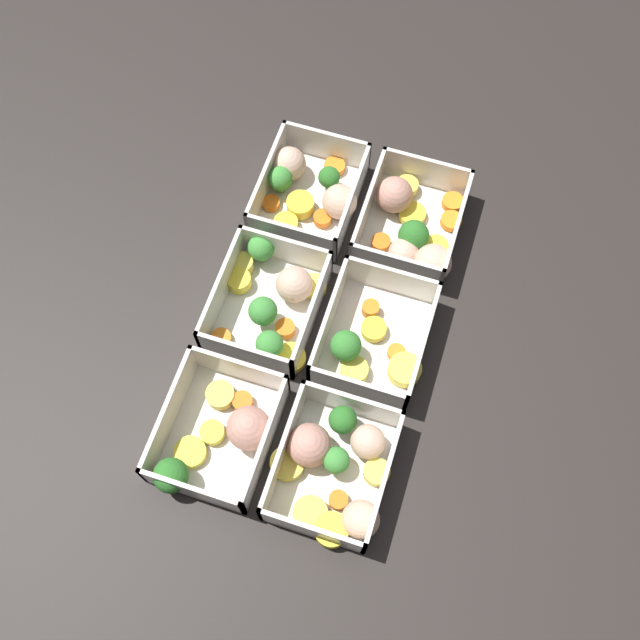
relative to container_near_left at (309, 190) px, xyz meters
name	(u,v)px	position (x,y,z in m)	size (l,w,h in m)	color
ground_plane	(320,326)	(0.17, 0.07, -0.02)	(4.00, 4.00, 0.00)	#282321
container_near_left	(309,190)	(0.00, 0.00, 0.00)	(0.15, 0.14, 0.06)	silver
container_near_center	(271,300)	(0.16, 0.01, 0.00)	(0.16, 0.14, 0.06)	silver
container_near_right	(220,435)	(0.34, 0.01, 0.00)	(0.16, 0.12, 0.06)	silver
container_far_left	(412,228)	(0.01, 0.14, 0.00)	(0.15, 0.13, 0.06)	silver
container_far_center	(372,341)	(0.18, 0.14, 0.00)	(0.15, 0.13, 0.06)	silver
container_far_right	(334,468)	(0.34, 0.14, 0.00)	(0.17, 0.14, 0.06)	silver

